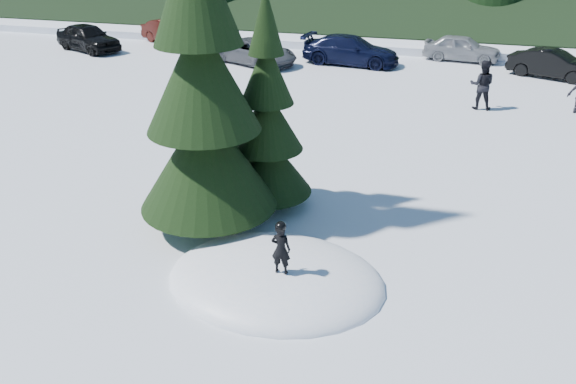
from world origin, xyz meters
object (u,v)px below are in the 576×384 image
(child_skier, at_px, (281,249))
(adult_0, at_px, (482,85))
(car_0, at_px, (88,37))
(spruce_short, at_px, (267,127))
(car_4, at_px, (462,48))
(car_1, at_px, (172,31))
(car_2, at_px, (256,52))
(car_5, at_px, (553,64))
(spruce_tall, at_px, (202,90))
(car_3, at_px, (351,50))

(child_skier, height_order, adult_0, adult_0)
(car_0, bearing_deg, spruce_short, -110.78)
(car_4, bearing_deg, car_1, 97.53)
(car_1, relative_size, car_2, 0.93)
(car_5, bearing_deg, car_1, 106.24)
(spruce_tall, xyz_separation_m, adult_0, (6.30, 11.48, -2.38))
(car_5, bearing_deg, car_0, 114.89)
(adult_0, height_order, car_0, adult_0)
(car_3, xyz_separation_m, car_5, (9.45, -0.05, -0.07))
(spruce_short, bearing_deg, car_1, 123.15)
(car_1, bearing_deg, spruce_tall, -128.20)
(spruce_tall, xyz_separation_m, car_0, (-14.56, 16.57, -2.58))
(car_0, bearing_deg, car_1, -24.01)
(spruce_short, bearing_deg, car_4, 76.36)
(car_1, xyz_separation_m, car_4, (16.50, 0.06, -0.03))
(car_4, height_order, car_5, car_4)
(car_2, bearing_deg, child_skier, -134.37)
(spruce_tall, height_order, adult_0, spruce_tall)
(car_3, bearing_deg, adult_0, -127.80)
(car_5, bearing_deg, car_3, 112.59)
(car_4, relative_size, car_5, 0.99)
(spruce_short, distance_m, car_3, 16.14)
(car_2, height_order, car_4, car_4)
(child_skier, distance_m, adult_0, 14.18)
(adult_0, relative_size, car_3, 0.38)
(spruce_short, relative_size, car_3, 1.10)
(spruce_tall, relative_size, car_4, 2.23)
(car_1, bearing_deg, car_5, -73.97)
(child_skier, xyz_separation_m, car_1, (-13.45, 21.96, -0.31))
(car_4, bearing_deg, car_5, -113.87)
(adult_0, relative_size, car_4, 0.49)
(car_5, bearing_deg, adult_0, 174.08)
(spruce_short, distance_m, car_2, 15.80)
(spruce_tall, distance_m, car_3, 17.65)
(car_1, height_order, car_4, car_1)
(spruce_tall, bearing_deg, spruce_short, 54.46)
(spruce_short, distance_m, car_4, 19.06)
(car_1, distance_m, car_4, 16.50)
(child_skier, xyz_separation_m, car_0, (-16.98, 18.72, -0.26))
(car_3, distance_m, car_5, 9.45)
(car_2, relative_size, car_4, 1.16)
(car_2, bearing_deg, spruce_tall, -139.52)
(car_4, xyz_separation_m, car_5, (4.07, -2.47, -0.02))
(car_0, distance_m, car_4, 20.31)
(car_5, bearing_deg, child_skier, -177.13)
(car_0, height_order, car_5, car_0)
(car_0, bearing_deg, adult_0, -80.21)
(car_1, relative_size, car_5, 1.07)
(spruce_tall, bearing_deg, car_2, 105.62)
(spruce_tall, height_order, spruce_short, spruce_tall)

